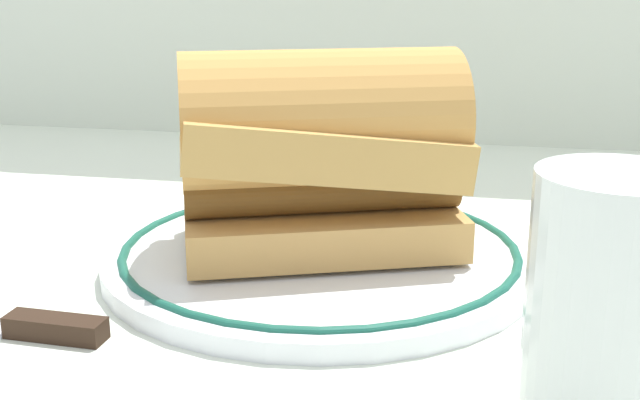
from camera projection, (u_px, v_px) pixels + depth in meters
The scene contains 5 objects.
ground_plane at pixel (357, 258), 0.56m from camera, with size 1.50×1.50×0.00m, color silver.
plate at pixel (320, 254), 0.55m from camera, with size 0.28×0.28×0.01m.
sausage_sandwich at pixel (320, 150), 0.53m from camera, with size 0.20×0.16×0.13m.
drinking_glass at pixel (607, 325), 0.34m from camera, with size 0.07×0.07×0.12m.
butter_knife at pixel (0, 324), 0.45m from camera, with size 0.15×0.02×0.01m.
Camera 1 is at (0.08, -0.52, 0.20)m, focal length 46.98 mm.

